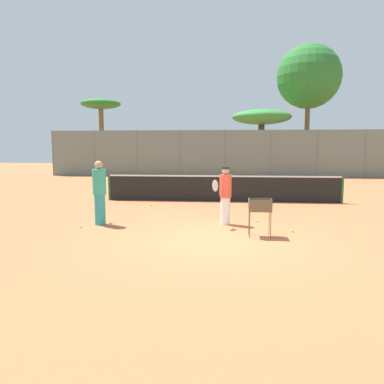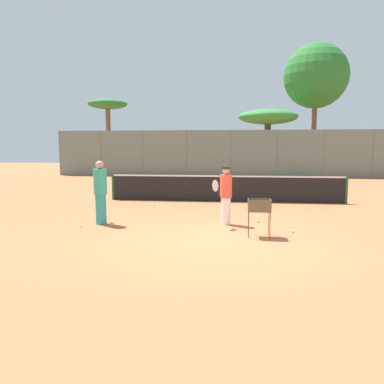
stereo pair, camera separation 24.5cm
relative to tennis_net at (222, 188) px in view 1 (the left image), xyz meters
name	(u,v)px [view 1 (the left image)]	position (x,y,z in m)	size (l,w,h in m)	color
ground_plane	(218,241)	(0.00, -6.47, -0.56)	(80.00, 80.00, 0.00)	#B7663D
tennis_net	(222,188)	(0.00, 0.00, 0.00)	(9.55, 0.10, 1.07)	#26592D
back_fence	(225,154)	(0.00, 12.64, 1.16)	(26.60, 0.08, 3.44)	slate
tree_0	(262,118)	(2.78, 14.65, 3.85)	(4.56, 4.56, 5.07)	brown
tree_1	(309,77)	(6.55, 16.24, 7.18)	(5.05, 5.05, 10.30)	brown
tree_2	(101,107)	(-10.76, 16.82, 5.06)	(3.40, 3.40, 6.32)	brown
player_white_outfit	(225,195)	(0.14, -4.50, 0.30)	(0.57, 0.79, 1.66)	white
player_red_cap	(99,192)	(-3.44, -4.86, 0.38)	(0.60, 0.84, 1.83)	teal
ball_cart	(260,208)	(1.02, -5.91, 0.15)	(0.56, 0.41, 0.94)	brown
tennis_ball_0	(268,207)	(1.68, -1.40, -0.52)	(0.07, 0.07, 0.07)	#D1E54C
tennis_ball_1	(292,231)	(1.92, -5.35, -0.52)	(0.07, 0.07, 0.07)	#D1E54C
tennis_ball_2	(80,227)	(-3.83, -5.38, -0.52)	(0.07, 0.07, 0.07)	#D1E54C
tennis_ball_3	(257,221)	(1.09, -4.10, -0.52)	(0.07, 0.07, 0.07)	#D1E54C
tennis_ball_4	(151,205)	(-2.66, -1.39, -0.52)	(0.07, 0.07, 0.07)	#D1E54C
parked_car	(146,165)	(-6.88, 16.80, 0.10)	(4.20, 1.70, 1.60)	#232328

